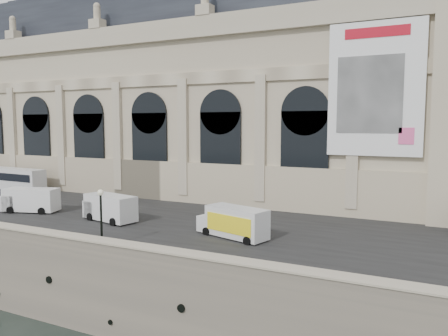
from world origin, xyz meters
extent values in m
plane|color=black|center=(0.00, 0.00, 0.00)|extent=(260.00, 260.00, 0.00)
cube|color=gray|center=(0.00, 35.00, 3.00)|extent=(160.00, 70.00, 6.00)
cube|color=#2D2D2D|center=(0.00, 14.00, 6.03)|extent=(160.00, 24.00, 0.06)
cube|color=gray|center=(0.00, 0.60, 6.55)|extent=(160.00, 1.20, 1.10)
cube|color=#C2B49C|center=(0.00, 0.60, 7.15)|extent=(160.00, 1.40, 0.12)
cube|color=beige|center=(-6.00, 31.00, 17.00)|extent=(68.00, 18.00, 22.00)
cube|color=#C2B49C|center=(-6.00, 21.85, 8.50)|extent=(68.60, 0.40, 5.00)
cube|color=#C2B49C|center=(-6.00, 21.70, 26.80)|extent=(69.00, 0.80, 2.40)
cube|color=#C2B49C|center=(-6.00, 21.85, 21.00)|extent=(68.00, 0.30, 1.40)
cube|color=#292F37|center=(-6.00, 31.00, 31.00)|extent=(64.00, 15.00, 6.00)
cube|color=#C2B49C|center=(-29.00, 21.75, 14.00)|extent=(1.20, 0.50, 14.00)
cube|color=black|center=(-24.00, 21.82, 12.50)|extent=(5.20, 0.25, 9.00)
cylinder|color=black|center=(-24.00, 21.82, 17.00)|extent=(5.20, 0.25, 5.20)
cube|color=#C2B49C|center=(-19.00, 21.75, 14.00)|extent=(1.20, 0.50, 14.00)
cube|color=black|center=(-14.00, 21.82, 12.50)|extent=(5.20, 0.25, 9.00)
cylinder|color=black|center=(-14.00, 21.82, 17.00)|extent=(5.20, 0.25, 5.20)
cube|color=#C2B49C|center=(-9.00, 21.75, 14.00)|extent=(1.20, 0.50, 14.00)
cube|color=black|center=(-4.00, 21.82, 12.50)|extent=(5.20, 0.25, 9.00)
cylinder|color=black|center=(-4.00, 21.82, 17.00)|extent=(5.20, 0.25, 5.20)
cube|color=#C2B49C|center=(1.00, 21.75, 14.00)|extent=(1.20, 0.50, 14.00)
cube|color=black|center=(6.00, 21.82, 12.50)|extent=(5.20, 0.25, 9.00)
cylinder|color=black|center=(6.00, 21.82, 17.00)|extent=(5.20, 0.25, 5.20)
cube|color=#C2B49C|center=(11.00, 21.75, 14.00)|extent=(1.20, 0.50, 14.00)
cube|color=black|center=(16.00, 21.82, 12.50)|extent=(5.20, 0.25, 9.00)
cylinder|color=black|center=(16.00, 21.82, 17.00)|extent=(5.20, 0.25, 5.20)
cube|color=#C2B49C|center=(21.00, 21.75, 14.00)|extent=(1.20, 0.50, 14.00)
cube|color=white|center=(23.00, 21.55, 19.00)|extent=(9.00, 0.35, 13.00)
cube|color=#B00B1B|center=(23.00, 21.35, 24.40)|extent=(6.00, 0.06, 1.00)
cube|color=gray|center=(22.50, 21.35, 18.50)|extent=(6.20, 0.06, 7.50)
cube|color=#EF5496|center=(26.00, 21.35, 14.50)|extent=(1.40, 0.06, 1.60)
cube|color=silver|center=(-25.50, 18.66, 7.88)|extent=(11.36, 2.76, 2.91)
cube|color=black|center=(-25.55, 17.45, 8.26)|extent=(10.33, 0.46, 1.03)
cube|color=black|center=(-25.46, 19.87, 8.26)|extent=(10.33, 0.46, 1.03)
cylinder|color=black|center=(-29.69, 19.99, 6.47)|extent=(0.95, 0.32, 0.94)
cylinder|color=black|center=(-21.32, 17.33, 6.47)|extent=(0.95, 0.32, 0.94)
cylinder|color=black|center=(-21.23, 19.68, 6.47)|extent=(0.95, 0.32, 0.94)
cube|color=silver|center=(-0.11, 9.70, 7.44)|extent=(6.09, 3.42, 2.45)
cube|color=silver|center=(-2.35, 10.19, 7.06)|extent=(2.05, 2.53, 1.70)
cube|color=black|center=(-2.93, 10.32, 7.65)|extent=(0.47, 1.88, 0.85)
cylinder|color=black|center=(-2.15, 9.00, 6.40)|extent=(0.85, 0.43, 0.81)
cylinder|color=black|center=(-1.67, 11.18, 6.40)|extent=(0.85, 0.43, 0.81)
cylinder|color=black|center=(1.44, 8.21, 6.40)|extent=(0.85, 0.43, 0.81)
cylinder|color=black|center=(1.92, 10.39, 6.40)|extent=(0.85, 0.43, 0.81)
cube|color=white|center=(-10.90, 9.48, 7.42)|extent=(6.09, 3.80, 2.42)
cube|color=white|center=(-13.08, 8.80, 7.05)|extent=(2.18, 2.58, 1.68)
cube|color=black|center=(-13.64, 8.63, 7.63)|extent=(0.62, 1.83, 0.84)
cylinder|color=black|center=(-12.31, 7.88, 6.40)|extent=(0.84, 0.49, 0.80)
cylinder|color=black|center=(-12.97, 9.99, 6.40)|extent=(0.84, 0.49, 0.80)
cylinder|color=black|center=(-8.84, 8.96, 6.40)|extent=(0.84, 0.49, 0.80)
cylinder|color=black|center=(-9.49, 11.07, 6.40)|extent=(0.84, 0.49, 0.80)
cube|color=silver|center=(13.76, 9.32, 7.42)|extent=(5.87, 3.57, 2.47)
cube|color=yellow|center=(13.46, 8.28, 7.42)|extent=(4.59, 1.40, 1.47)
cube|color=#B00B1B|center=(13.46, 8.28, 7.42)|extent=(2.65, 0.81, 0.55)
cube|color=silver|center=(10.77, 10.20, 6.87)|extent=(1.97, 2.35, 1.37)
cylinder|color=black|center=(11.01, 9.03, 6.37)|extent=(0.78, 0.45, 0.73)
cylinder|color=black|center=(11.60, 11.05, 6.37)|extent=(0.78, 0.45, 0.73)
cylinder|color=black|center=(15.40, 7.74, 6.37)|extent=(0.78, 0.45, 0.73)
cylinder|color=black|center=(15.99, 9.77, 6.37)|extent=(0.78, 0.45, 0.73)
cylinder|color=black|center=(5.40, 2.22, 6.21)|extent=(0.47, 0.47, 0.43)
cylinder|color=black|center=(5.40, 2.22, 8.13)|extent=(0.17, 0.17, 4.26)
sphere|color=beige|center=(5.40, 2.22, 10.37)|extent=(0.47, 0.47, 0.47)
camera|label=1|loc=(28.59, -23.57, 15.68)|focal=35.00mm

